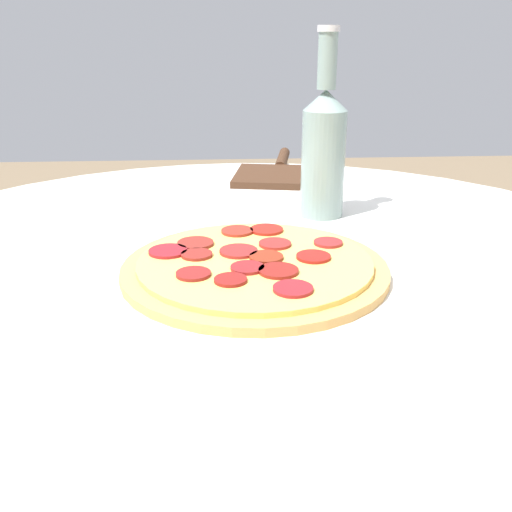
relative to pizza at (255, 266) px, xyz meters
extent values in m
cylinder|color=silver|center=(0.00, -0.04, -0.36)|extent=(0.11, 0.11, 0.66)
cylinder|color=silver|center=(0.00, -0.04, -0.02)|extent=(1.07, 1.07, 0.02)
cylinder|color=tan|center=(0.00, 0.00, 0.00)|extent=(0.29, 0.29, 0.01)
cylinder|color=#EACC60|center=(0.00, 0.00, 0.00)|extent=(0.26, 0.26, 0.01)
cylinder|color=maroon|center=(-0.03, -0.05, 0.01)|extent=(0.04, 0.04, 0.00)
cylinder|color=maroon|center=(0.07, -0.05, 0.01)|extent=(0.04, 0.04, 0.00)
cylinder|color=maroon|center=(0.07, 0.04, 0.01)|extent=(0.04, 0.04, 0.00)
cylinder|color=maroon|center=(-0.02, 0.04, 0.01)|extent=(0.04, 0.04, 0.00)
cylinder|color=maroon|center=(0.03, 0.06, 0.01)|extent=(0.03, 0.03, 0.00)
cylinder|color=maroon|center=(0.02, -0.02, 0.01)|extent=(0.04, 0.04, 0.00)
cylinder|color=maroon|center=(0.10, -0.03, 0.01)|extent=(0.04, 0.04, 0.00)
cylinder|color=maroon|center=(0.01, 0.03, 0.01)|extent=(0.04, 0.04, 0.00)
cylinder|color=maroon|center=(-0.02, -0.10, 0.01)|extent=(0.04, 0.04, 0.00)
cylinder|color=maroon|center=(-0.03, 0.08, 0.01)|extent=(0.04, 0.04, 0.00)
cylinder|color=maroon|center=(0.02, -0.09, 0.01)|extent=(0.04, 0.04, 0.00)
cylinder|color=maroon|center=(-0.06, 0.00, 0.01)|extent=(0.04, 0.04, 0.00)
cylinder|color=maroon|center=(-0.09, -0.04, 0.01)|extent=(0.03, 0.03, 0.00)
cylinder|color=maroon|center=(-0.01, 0.00, 0.01)|extent=(0.04, 0.04, 0.00)
cylinder|color=maroon|center=(0.06, -0.01, 0.01)|extent=(0.04, 0.04, 0.00)
cylinder|color=gray|center=(-0.11, -0.21, 0.07)|extent=(0.06, 0.06, 0.15)
cone|color=gray|center=(-0.11, -0.21, 0.16)|extent=(0.06, 0.06, 0.03)
cylinder|color=gray|center=(-0.11, -0.21, 0.21)|extent=(0.03, 0.03, 0.07)
cylinder|color=silver|center=(-0.11, -0.21, 0.25)|extent=(0.03, 0.03, 0.01)
cube|color=#422819|center=(-0.07, -0.43, 0.00)|extent=(0.17, 0.17, 0.01)
cylinder|color=#422819|center=(-0.09, -0.58, 0.00)|extent=(0.05, 0.15, 0.02)
camera|label=1|loc=(0.04, 0.58, 0.24)|focal=40.00mm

